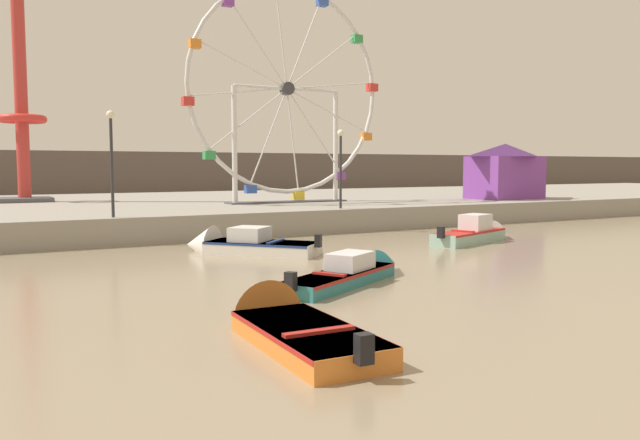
{
  "coord_description": "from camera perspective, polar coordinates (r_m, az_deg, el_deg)",
  "views": [
    {
      "loc": [
        -14.63,
        -5.01,
        3.08
      ],
      "look_at": [
        -4.04,
        14.0,
        1.23
      ],
      "focal_mm": 35.36,
      "sensor_mm": 36.0,
      "label": 1
    }
  ],
  "objects": [
    {
      "name": "drop_tower_red_tower",
      "position": [
        39.51,
        -25.46,
        10.42
      ],
      "size": [
        2.8,
        2.8,
        15.58
      ],
      "color": "#BC332D",
      "rests_on": "quay_promenade"
    },
    {
      "name": "promenade_lamp_near",
      "position": [
        25.85,
        -18.36,
        6.18
      ],
      "size": [
        0.32,
        0.32,
        4.14
      ],
      "color": "#2D2D33",
      "rests_on": "quay_promenade"
    },
    {
      "name": "motorboat_seafoam",
      "position": [
        26.83,
        14.15,
        -1.12
      ],
      "size": [
        5.42,
        2.81,
        1.43
      ],
      "rotation": [
        0.0,
        0.0,
        0.34
      ],
      "color": "#93BCAD",
      "rests_on": "ground_plane"
    },
    {
      "name": "motorboat_teal_painted",
      "position": [
        17.16,
        3.4,
        -4.65
      ],
      "size": [
        5.3,
        3.6,
        1.15
      ],
      "rotation": [
        0.0,
        0.0,
        0.51
      ],
      "color": "teal",
      "rests_on": "ground_plane"
    },
    {
      "name": "ferris_wheel_white_frame",
      "position": [
        35.09,
        -3.01,
        11.43
      ],
      "size": [
        11.71,
        1.2,
        11.95
      ],
      "color": "silver",
      "rests_on": "quay_promenade"
    },
    {
      "name": "quay_promenade",
      "position": [
        39.54,
        -7.35,
        1.15
      ],
      "size": [
        110.0,
        23.79,
        1.1
      ],
      "primitive_type": "cube",
      "color": "gray",
      "rests_on": "ground_plane"
    },
    {
      "name": "carnival_booth_purple_stall",
      "position": [
        40.45,
        16.38,
        4.34
      ],
      "size": [
        4.85,
        3.33,
        3.38
      ],
      "rotation": [
        0.0,
        0.0,
        0.06
      ],
      "color": "purple",
      "rests_on": "quay_promenade"
    },
    {
      "name": "motorboat_orange_hull",
      "position": [
        11.69,
        -3.25,
        -9.4
      ],
      "size": [
        1.64,
        4.65,
        1.42
      ],
      "rotation": [
        0.0,
        0.0,
        1.54
      ],
      "color": "orange",
      "rests_on": "ground_plane"
    },
    {
      "name": "promenade_lamp_far",
      "position": [
        29.81,
        1.88,
        5.76
      ],
      "size": [
        0.32,
        0.32,
        3.72
      ],
      "color": "#2D2D33",
      "rests_on": "quay_promenade"
    },
    {
      "name": "motorboat_white_red_stripe",
      "position": [
        22.68,
        -7.47,
        -2.24
      ],
      "size": [
        4.47,
        4.75,
        1.47
      ],
      "rotation": [
        0.0,
        0.0,
        2.3
      ],
      "color": "silver",
      "rests_on": "ground_plane"
    },
    {
      "name": "distant_town_skyline",
      "position": [
        59.68,
        -14.97,
        3.86
      ],
      "size": [
        140.0,
        3.0,
        4.4
      ],
      "primitive_type": "cube",
      "color": "#564C47",
      "rests_on": "ground_plane"
    }
  ]
}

